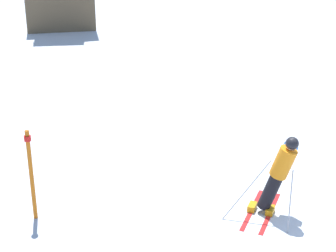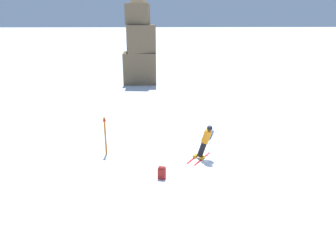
% 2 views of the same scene
% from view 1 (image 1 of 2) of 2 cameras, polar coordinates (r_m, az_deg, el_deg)
% --- Properties ---
extents(ground_plane, '(300.00, 300.00, 0.00)m').
position_cam_1_polar(ground_plane, '(11.49, 10.98, -8.37)').
color(ground_plane, white).
extents(skier, '(1.50, 1.63, 1.73)m').
position_cam_1_polar(skier, '(10.90, 11.25, -4.52)').
color(skier, red).
rests_on(skier, ground).
extents(trail_marker, '(0.13, 0.13, 1.84)m').
position_cam_1_polar(trail_marker, '(10.84, -13.75, -4.48)').
color(trail_marker, orange).
rests_on(trail_marker, ground).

